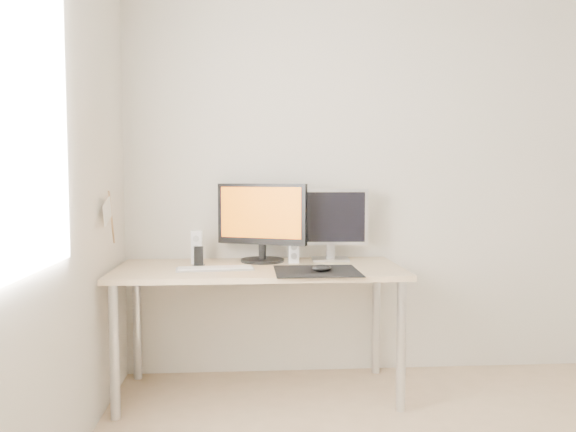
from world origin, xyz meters
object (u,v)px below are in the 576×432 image
speaker_left (197,247)px  speaker_right (293,246)px  main_monitor (262,219)px  keyboard (215,269)px  phone_dock (199,261)px  desk (259,281)px  second_monitor (331,221)px  mouse (321,268)px

speaker_left → speaker_right: (0.57, -0.01, 0.00)m
main_monitor → speaker_left: main_monitor is taller
keyboard → phone_dock: size_ratio=3.62×
desk → keyboard: keyboard is taller
desk → keyboard: 0.27m
speaker_left → main_monitor: bearing=4.6°
speaker_left → speaker_right: bearing=-0.8°
second_monitor → mouse: bearing=-104.7°
phone_dock → speaker_left: bearing=99.0°
desk → main_monitor: (0.02, 0.19, 0.33)m
desk → phone_dock: phone_dock is taller
keyboard → desk: bearing=19.9°
desk → keyboard: (-0.24, -0.09, 0.09)m
second_monitor → speaker_right: size_ratio=2.32×
desk → main_monitor: bearing=83.6°
mouse → speaker_right: speaker_right is taller
mouse → keyboard: mouse is taller
desk → second_monitor: bearing=26.4°
mouse → second_monitor: second_monitor is taller
phone_dock → mouse: bearing=-17.4°
desk → speaker_left: 0.43m
mouse → speaker_left: 0.78m
second_monitor → keyboard: bearing=-155.9°
second_monitor → speaker_left: (-0.80, -0.06, -0.14)m
mouse → second_monitor: bearing=75.3°
desk → second_monitor: second_monitor is taller
speaker_right → second_monitor: bearing=16.8°
speaker_right → keyboard: speaker_right is taller
speaker_left → mouse: bearing=-27.4°
second_monitor → speaker_right: bearing=-163.2°
main_monitor → second_monitor: size_ratio=1.17×
mouse → main_monitor: 0.55m
main_monitor → desk: bearing=-96.4°
mouse → main_monitor: main_monitor is taller
keyboard → main_monitor: bearing=46.3°
speaker_left → phone_dock: bearing=-81.0°
speaker_right → phone_dock: speaker_right is taller
mouse → desk: mouse is taller
main_monitor → speaker_right: size_ratio=2.70×
desk → speaker_left: speaker_left is taller
desk → main_monitor: 0.38m
speaker_left → phone_dock: (0.02, -0.15, -0.06)m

